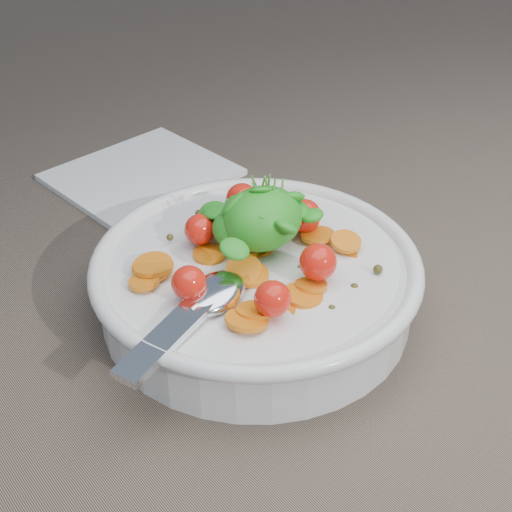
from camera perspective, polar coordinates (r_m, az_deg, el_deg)
ground at (r=0.53m, az=-1.05°, el=-4.92°), size 6.00×6.00×0.00m
bowl at (r=0.52m, az=-0.02°, el=-1.90°), size 0.26×0.24×0.10m
napkin at (r=0.71m, az=-9.13°, el=6.44°), size 0.17×0.15×0.01m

